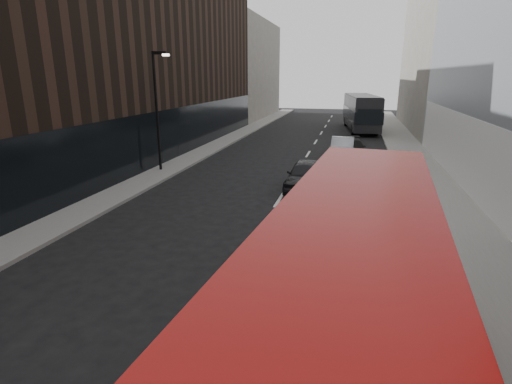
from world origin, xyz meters
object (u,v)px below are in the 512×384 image
Objects in this scene: street_lamp at (158,104)px; grey_bus at (361,112)px; car_b at (342,148)px; car_a at (306,175)px; car_c at (352,148)px; red_bus at (349,324)px.

grey_bus is at bearing 62.42° from street_lamp.
street_lamp is 13.31m from car_b.
car_b is at bearing -101.73° from grey_bus.
street_lamp reaches higher than car_b.
car_a reaches higher than car_b.
car_c is (11.49, 7.73, -3.52)m from street_lamp.
red_bus is (11.63, -16.94, -1.93)m from street_lamp.
grey_bus is at bearing 80.30° from car_c.
car_c is at bearing 95.15° from red_bus.
street_lamp is 20.64m from red_bus.
grey_bus is at bearing 85.72° from car_a.
car_a is 8.96m from car_b.
car_b is (10.79, 7.00, -3.43)m from street_lamp.
grey_bus is 2.62× the size of car_b.
street_lamp reaches higher than car_a.
red_bus is 2.24× the size of car_b.
grey_bus reaches higher than car_c.
car_a is at bearing 103.95° from red_bus.
car_a is at bearing -103.66° from grey_bus.
grey_bus is at bearing 85.65° from car_b.
red_bus reaches higher than car_b.
car_b is at bearing 96.84° from red_bus.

